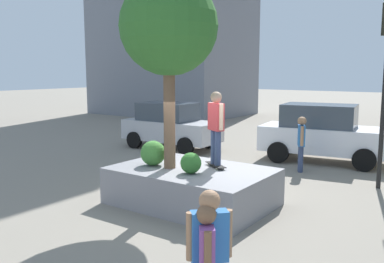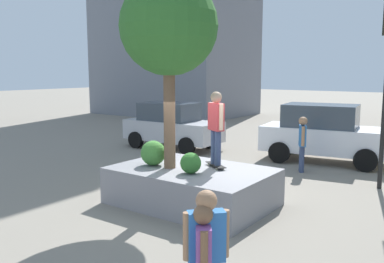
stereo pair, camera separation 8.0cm
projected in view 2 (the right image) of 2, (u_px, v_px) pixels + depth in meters
The scene contains 12 objects.
ground_plane at pixel (203, 200), 10.44m from camera, with size 120.00×120.00×0.00m, color gray.
planter_ledge at pixel (192, 186), 10.09m from camera, with size 3.72×2.53×0.89m, color gray.
plaza_tree at pixel (169, 28), 9.61m from camera, with size 2.30×2.30×4.51m.
boxwood_shrub at pixel (191, 163), 9.49m from camera, with size 0.49×0.49×0.49m, color #2D6628.
hedge_clump at pixel (153, 153), 10.31m from camera, with size 0.62×0.62×0.62m, color #3D7A33.
skateboard at pixel (216, 165), 10.12m from camera, with size 0.78×0.62×0.07m.
skateboarder at pixel (216, 123), 9.97m from camera, with size 0.54×0.41×1.77m.
sedan_parked at pixel (172, 125), 17.38m from camera, with size 4.15×2.01×1.91m.
police_car at pixel (324, 133), 14.74m from camera, with size 4.63×2.57×2.05m.
passerby_with_bag at pixel (206, 247), 5.23m from camera, with size 0.47×0.48×1.76m.
bystander_watching at pixel (203, 257), 5.14m from camera, with size 0.41×0.45×1.61m.
pedestrian_crossing at pixel (302, 140), 13.25m from camera, with size 0.39×0.56×1.78m.
Camera 2 is at (5.66, -8.34, 3.21)m, focal length 38.84 mm.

